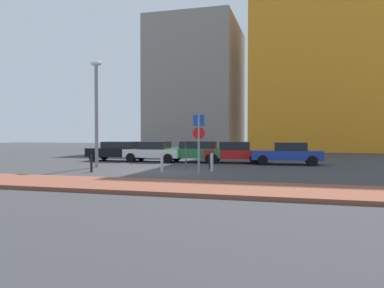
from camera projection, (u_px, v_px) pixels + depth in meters
The scene contains 16 objects.
ground_plane at pixel (166, 172), 19.25m from camera, with size 120.00×120.00×0.00m, color #38383A.
sidewalk_brick at pixel (118, 185), 13.94m from camera, with size 40.00×3.30×0.14m, color brown.
parked_car_black at pixel (118, 151), 27.54m from camera, with size 4.48×2.22×1.43m.
parked_car_white at pixel (154, 151), 26.76m from camera, with size 4.14×2.10×1.45m.
parked_car_green at pixel (194, 151), 26.24m from camera, with size 4.40×2.12×1.47m.
parked_car_red at pixel (235, 152), 25.52m from camera, with size 4.16×2.29×1.45m.
parked_car_blue at pixel (287, 153), 24.14m from camera, with size 4.55×2.27×1.44m.
parking_sign_post at pixel (199, 136), 18.24m from camera, with size 0.59×0.15×2.95m.
parking_meter at pixel (186, 152), 21.03m from camera, with size 0.18×0.14×1.51m.
street_lamp at pixel (96, 104), 22.10m from camera, with size 0.70×0.36×6.33m.
traffic_bollard_near at pixel (91, 163), 19.31m from camera, with size 0.12×0.12×0.93m, color black.
traffic_bollard_mid at pixel (212, 162), 19.57m from camera, with size 0.15×0.15×0.98m, color #B7B7BC.
traffic_bollard_far at pixel (210, 160), 20.95m from camera, with size 0.13×0.13×1.00m, color black.
traffic_bollard_edge at pixel (162, 162), 19.39m from camera, with size 0.14×0.14×1.00m, color #B7B7BC.
building_colorful_midrise at pixel (329, 23), 45.03m from camera, with size 18.19×12.20×31.02m, color orange.
building_under_construction at pixel (198, 88), 51.56m from camera, with size 11.05×14.61×16.95m, color gray.
Camera 1 is at (6.36, -18.17, 1.96)m, focal length 34.75 mm.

